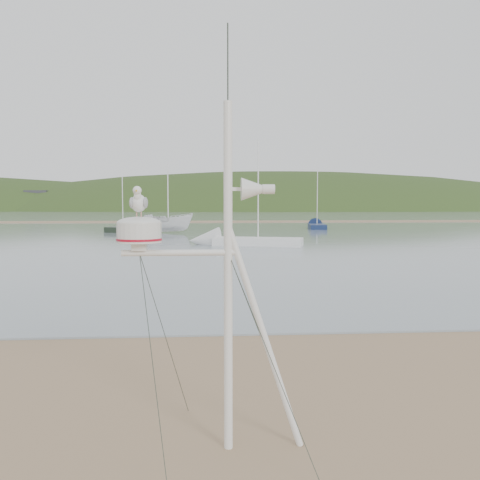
{
  "coord_description": "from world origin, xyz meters",
  "views": [
    {
      "loc": [
        2.04,
        -6.17,
        2.69
      ],
      "look_at": [
        2.56,
        1.0,
        2.18
      ],
      "focal_mm": 38.0,
      "sensor_mm": 36.0,
      "label": 1
    }
  ],
  "objects": [
    {
      "name": "sailboat_dark_mid",
      "position": [
        -5.19,
        44.89,
        0.3
      ],
      "size": [
        3.54,
        5.83,
        5.75
      ],
      "color": "black",
      "rests_on": "ground"
    },
    {
      "name": "far_cottages",
      "position": [
        3.0,
        196.0,
        4.0
      ],
      "size": [
        294.4,
        6.3,
        8.0
      ],
      "color": "silver",
      "rests_on": "ground"
    },
    {
      "name": "sailboat_white_near",
      "position": [
        3.61,
        26.69,
        0.3
      ],
      "size": [
        7.65,
        3.79,
        7.37
      ],
      "color": "white",
      "rests_on": "ground"
    },
    {
      "name": "mast_rig",
      "position": [
        2.25,
        -0.79,
        1.11
      ],
      "size": [
        2.03,
        2.17,
        4.59
      ],
      "color": "white",
      "rests_on": "ground"
    },
    {
      "name": "water",
      "position": [
        0.0,
        132.0,
        0.02
      ],
      "size": [
        560.0,
        256.0,
        0.04
      ],
      "primitive_type": "cube",
      "color": "gray",
      "rests_on": "ground"
    },
    {
      "name": "hill_ridge",
      "position": [
        18.52,
        235.0,
        -19.7
      ],
      "size": [
        620.0,
        180.0,
        80.0
      ],
      "color": "#263A18",
      "rests_on": "ground"
    },
    {
      "name": "boat_white",
      "position": [
        -1.19,
        40.97,
        2.42
      ],
      "size": [
        2.22,
        2.19,
        4.76
      ],
      "primitive_type": "imported",
      "rotation": [
        0.0,
        0.0,
        1.32
      ],
      "color": "white",
      "rests_on": "water"
    },
    {
      "name": "ground",
      "position": [
        0.0,
        0.0,
        0.0
      ],
      "size": [
        560.0,
        560.0,
        0.0
      ],
      "primitive_type": "plane",
      "color": "#8B6D50",
      "rests_on": "ground"
    },
    {
      "name": "sailboat_blue_far",
      "position": [
        14.55,
        49.6,
        0.3
      ],
      "size": [
        2.62,
        7.03,
        6.83
      ],
      "color": "#142349",
      "rests_on": "ground"
    },
    {
      "name": "sandbar",
      "position": [
        0.0,
        70.0,
        0.07
      ],
      "size": [
        560.0,
        7.0,
        0.07
      ],
      "primitive_type": "cube",
      "color": "#8B6D50",
      "rests_on": "water"
    }
  ]
}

